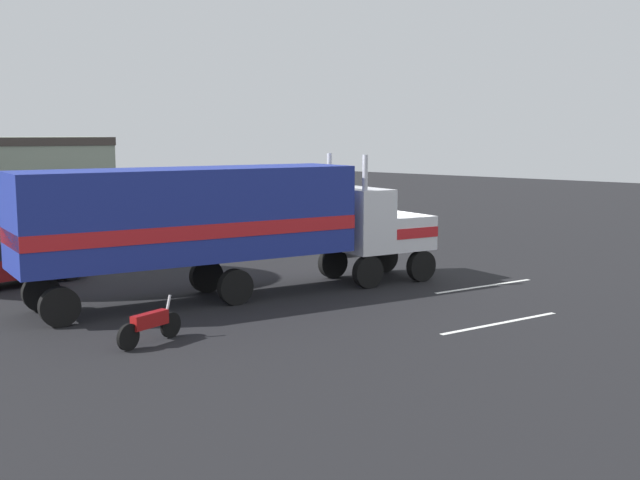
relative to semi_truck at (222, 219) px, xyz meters
name	(u,v)px	position (x,y,z in m)	size (l,w,h in m)	color
ground_plane	(395,276)	(6.79, -1.77, -2.52)	(120.00, 120.00, 0.00)	black
lane_stripe_near	(484,286)	(7.18, -5.27, -2.52)	(4.40, 0.16, 0.01)	silver
lane_stripe_mid	(501,323)	(2.82, -8.28, -2.52)	(4.40, 0.16, 0.01)	silver
semi_truck	(222,219)	(0.00, 0.00, 0.00)	(14.27, 6.52, 4.50)	silver
person_bystander	(202,260)	(0.86, 2.08, -1.63)	(0.44, 0.47, 1.63)	#2D3347
parked_bus	(215,199)	(8.22, 9.89, -0.46)	(11.29, 4.76, 3.40)	silver
parked_car	(18,261)	(-3.22, 7.04, -1.72)	(4.41, 1.83, 1.57)	maroon
motorcycle	(150,325)	(-4.87, -2.78, -2.04)	(2.10, 0.41, 1.12)	black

